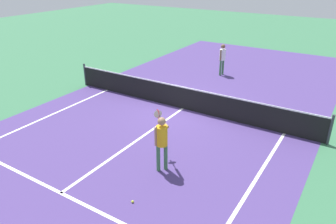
% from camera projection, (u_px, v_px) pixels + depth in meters
% --- Properties ---
extents(ground_plane, '(60.00, 60.00, 0.00)m').
position_uv_depth(ground_plane, '(183.00, 109.00, 13.31)').
color(ground_plane, '#38724C').
extents(court_surface_inbounds, '(10.62, 24.40, 0.00)m').
position_uv_depth(court_surface_inbounds, '(183.00, 109.00, 13.31)').
color(court_surface_inbounds, '#4C387A').
rests_on(court_surface_inbounds, ground_plane).
extents(line_service_near, '(8.22, 0.10, 0.01)m').
position_uv_depth(line_service_near, '(61.00, 193.00, 8.37)').
color(line_service_near, white).
rests_on(line_service_near, ground_plane).
extents(line_center_service, '(0.10, 6.40, 0.01)m').
position_uv_depth(line_center_service, '(136.00, 141.00, 10.84)').
color(line_center_service, white).
rests_on(line_center_service, ground_plane).
extents(net, '(11.08, 0.09, 1.07)m').
position_uv_depth(net, '(183.00, 98.00, 13.11)').
color(net, '#33383D').
rests_on(net, ground_plane).
extents(player_near, '(0.87, 0.98, 1.67)m').
position_uv_depth(player_near, '(162.00, 138.00, 8.93)').
color(player_near, '#3F7247').
rests_on(player_near, ground_plane).
extents(player_far, '(0.32, 0.41, 1.66)m').
position_uv_depth(player_far, '(222.00, 56.00, 16.99)').
color(player_far, '#3F7247').
rests_on(player_far, ground_plane).
extents(tennis_ball_mid_court, '(0.07, 0.07, 0.07)m').
position_uv_depth(tennis_ball_mid_court, '(133.00, 202.00, 8.02)').
color(tennis_ball_mid_court, '#CCE033').
rests_on(tennis_ball_mid_court, ground_plane).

